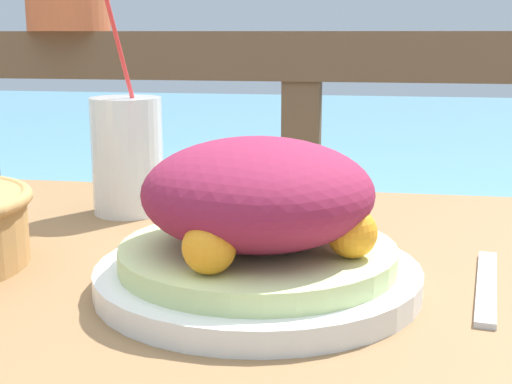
# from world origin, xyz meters

# --- Properties ---
(railing_fence) EXTENTS (2.80, 0.08, 0.97)m
(railing_fence) POSITION_xyz_m (-0.00, 0.75, 0.68)
(railing_fence) COLOR brown
(railing_fence) RESTS_ON ground_plane
(sea_backdrop) EXTENTS (12.00, 4.00, 0.47)m
(sea_backdrop) POSITION_xyz_m (0.00, 3.25, 0.24)
(sea_backdrop) COLOR #568EA8
(sea_backdrop) RESTS_ON ground_plane
(salad_plate) EXTENTS (0.27, 0.27, 0.13)m
(salad_plate) POSITION_xyz_m (0.05, -0.03, 0.81)
(salad_plate) COLOR silver
(salad_plate) RESTS_ON patio_table
(drink_glass) EXTENTS (0.08, 0.08, 0.25)m
(drink_glass) POSITION_xyz_m (-0.15, 0.20, 0.83)
(drink_glass) COLOR silver
(drink_glass) RESTS_ON patio_table
(fork) EXTENTS (0.04, 0.18, 0.00)m
(fork) POSITION_xyz_m (0.24, 0.00, 0.76)
(fork) COLOR silver
(fork) RESTS_ON patio_table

